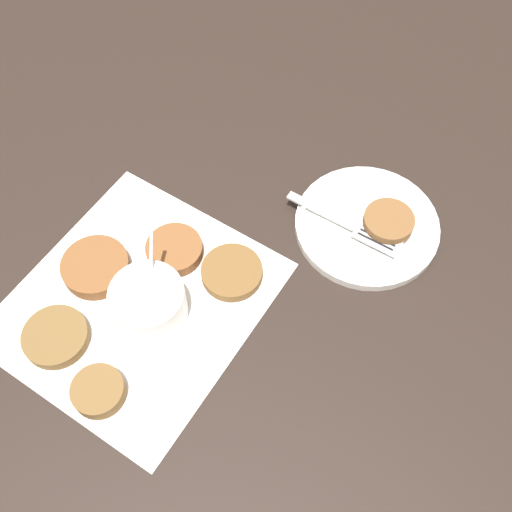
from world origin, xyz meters
TOP-DOWN VIEW (x-y plane):
  - ground_plane at (0.00, 0.00)m, footprint 4.00×4.00m
  - napkin at (0.01, 0.02)m, footprint 0.35×0.33m
  - sauce_bowl at (0.01, 0.05)m, footprint 0.11×0.09m
  - fritter_0 at (0.11, -0.01)m, footprint 0.08×0.08m
  - fritter_1 at (-0.07, 0.01)m, footprint 0.07×0.07m
  - fritter_2 at (-0.09, 0.09)m, footprint 0.08×0.08m
  - fritter_3 at (0.02, -0.05)m, footprint 0.09×0.09m
  - fritter_4 at (0.12, 0.08)m, footprint 0.06×0.06m
  - serving_plate at (-0.27, 0.18)m, footprint 0.19×0.19m
  - fritter_on_plate at (-0.28, 0.20)m, footprint 0.07×0.07m
  - fork at (-0.25, 0.17)m, footprint 0.05×0.17m

SIDE VIEW (x-z plane):
  - ground_plane at x=0.00m, z-range 0.00..0.00m
  - napkin at x=0.01m, z-range 0.00..0.00m
  - serving_plate at x=-0.27m, z-range 0.00..0.02m
  - fritter_2 at x=-0.09m, z-range 0.00..0.02m
  - fritter_0 at x=0.11m, z-range 0.00..0.02m
  - fritter_1 at x=-0.07m, z-range 0.00..0.02m
  - fritter_3 at x=0.02m, z-range 0.00..0.02m
  - fritter_4 at x=0.12m, z-range 0.00..0.02m
  - fork at x=-0.25m, z-range 0.02..0.02m
  - fritter_on_plate at x=-0.28m, z-range 0.02..0.04m
  - sauce_bowl at x=0.01m, z-range -0.02..0.07m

